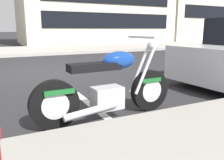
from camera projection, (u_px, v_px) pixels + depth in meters
name	position (u px, v px, depth m)	size (l,w,h in m)	color
ground_plane	(49.00, 72.00, 6.65)	(260.00, 260.00, 0.00)	#28282B
sidewalk_far_curb	(190.00, 44.00, 17.70)	(120.00, 5.00, 0.14)	#ADA89E
parking_stall_stripe	(98.00, 110.00, 3.45)	(0.12, 2.20, 0.01)	silver
parked_motorcycle	(109.00, 88.00, 3.07)	(2.03, 0.62, 1.10)	black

